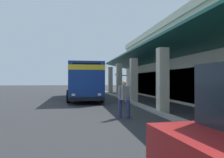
{
  "coord_description": "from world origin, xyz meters",
  "views": [
    {
      "loc": [
        16.78,
        -0.09,
        1.76
      ],
      "look_at": [
        -2.94,
        3.25,
        1.85
      ],
      "focal_mm": 35.26,
      "sensor_mm": 36.0,
      "label": 1
    }
  ],
  "objects": [
    {
      "name": "ground",
      "position": [
        0.0,
        8.0,
        0.0
      ],
      "size": [
        120.0,
        120.0,
        0.0
      ],
      "primitive_type": "plane",
      "color": "#2D2D30"
    },
    {
      "name": "curb_strip",
      "position": [
        -0.5,
        4.24,
        0.06
      ],
      "size": [
        35.75,
        0.5,
        0.12
      ],
      "primitive_type": "cube",
      "color": "#9E998E",
      "rests_on": "ground"
    },
    {
      "name": "transit_bus",
      "position": [
        -4.03,
        0.73,
        1.85
      ],
      "size": [
        11.22,
        2.87,
        3.34
      ],
      "color": "navy",
      "rests_on": "ground"
    },
    {
      "name": "pedestrian",
      "position": [
        6.86,
        2.15,
        0.98
      ],
      "size": [
        0.49,
        0.61,
        1.73
      ],
      "color": "navy",
      "rests_on": "ground"
    },
    {
      "name": "potted_palm",
      "position": [
        -10.84,
        5.7,
        0.63
      ],
      "size": [
        1.67,
        1.73,
        2.58
      ],
      "color": "gray",
      "rests_on": "ground"
    }
  ]
}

